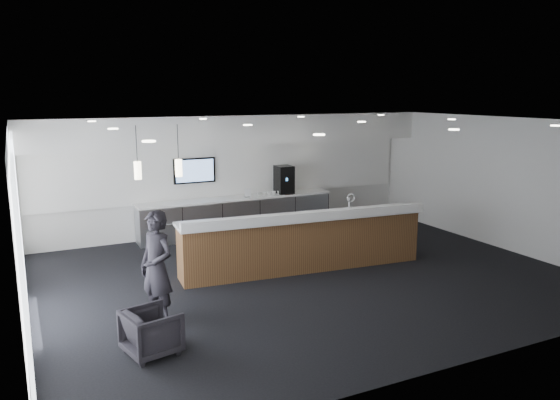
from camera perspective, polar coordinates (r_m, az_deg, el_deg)
name	(u,v)px	position (r m, az deg, el deg)	size (l,w,h in m)	color
ground	(306,276)	(10.79, 2.75, -7.95)	(10.00, 10.00, 0.00)	black
ceiling	(308,122)	(10.21, 2.90, 8.18)	(10.00, 8.00, 0.02)	black
back_wall	(231,174)	(13.98, -5.10, 2.78)	(10.00, 0.02, 3.00)	silver
left_wall	(17,229)	(9.15, -25.82, -2.78)	(0.02, 8.00, 3.00)	silver
right_wall	(498,182)	(13.50, 21.78, 1.72)	(0.02, 8.00, 3.00)	silver
soffit_bulkhead	(237,129)	(13.44, -4.49, 7.38)	(10.00, 0.90, 0.70)	white
alcove_panel	(232,170)	(13.94, -5.07, 3.17)	(9.80, 0.06, 1.40)	white
window_blinds_wall	(19,229)	(9.15, -25.57, -2.76)	(0.04, 7.36, 2.55)	#AEC2D0
back_credenza	(237,215)	(13.83, -4.50, -1.61)	(5.06, 0.66, 0.95)	#999DA1
wall_tv	(194,171)	(13.55, -8.93, 3.06)	(1.05, 0.08, 0.62)	black
pendant_left	(170,164)	(10.13, -11.39, 3.69)	(0.12, 0.12, 0.30)	#FFF2C6
pendant_right	(131,166)	(9.98, -15.28, 3.40)	(0.12, 0.12, 0.30)	#FFF2C6
ceiling_can_lights	(308,123)	(10.21, 2.90, 8.01)	(7.00, 5.00, 0.02)	white
service_counter	(303,241)	(11.05, 2.43, -4.35)	(5.12, 1.29, 1.49)	#53321B
coffee_machine	(284,180)	(14.19, 0.42, 2.15)	(0.42, 0.55, 0.72)	black
info_sign_left	(248,193)	(13.70, -3.40, 0.77)	(0.16, 0.02, 0.22)	white
info_sign_right	(290,189)	(14.22, 1.06, 1.18)	(0.17, 0.02, 0.23)	white
armchair	(152,332)	(7.86, -13.27, -13.26)	(0.68, 0.70, 0.64)	black
lounge_guest	(157,268)	(8.61, -12.75, -6.94)	(0.65, 0.43, 1.79)	black
cup_0	(293,191)	(14.27, 1.40, 0.93)	(0.09, 0.09, 0.09)	white
cup_1	(289,192)	(14.21, 0.90, 0.89)	(0.09, 0.09, 0.09)	white
cup_2	(284,192)	(14.15, 0.40, 0.84)	(0.09, 0.09, 0.09)	white
cup_3	(279,192)	(14.09, -0.11, 0.80)	(0.09, 0.09, 0.09)	white
cup_4	(274,193)	(14.03, -0.63, 0.75)	(0.09, 0.09, 0.09)	white
cup_5	(269,193)	(13.97, -1.15, 0.71)	(0.09, 0.09, 0.09)	white
cup_6	(264,194)	(13.91, -1.67, 0.66)	(0.09, 0.09, 0.09)	white
cup_7	(259,194)	(13.85, -2.20, 0.62)	(0.09, 0.09, 0.09)	white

